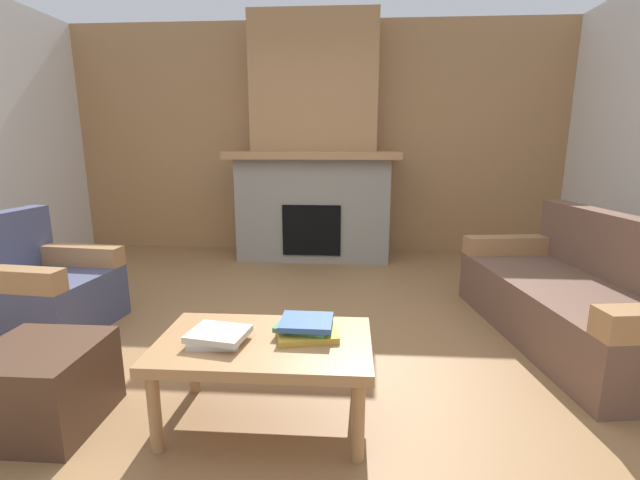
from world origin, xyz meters
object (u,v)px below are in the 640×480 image
object	(u,v)px
fireplace	(314,157)
couch	(580,300)
armchair	(42,290)
ottoman	(43,386)
coffee_table	(264,350)

from	to	relation	value
fireplace	couch	distance (m)	3.07
couch	armchair	world-z (taller)	same
armchair	ottoman	bearing A→B (deg)	-54.87
coffee_table	ottoman	bearing A→B (deg)	-175.25
couch	ottoman	distance (m)	3.23
coffee_table	ottoman	distance (m)	1.07
coffee_table	ottoman	size ratio (longest dim) A/B	1.92
couch	armchair	distance (m)	3.77
fireplace	ottoman	xyz separation A→B (m)	(-1.03, -3.31, -0.96)
fireplace	armchair	world-z (taller)	fireplace
couch	coffee_table	bearing A→B (deg)	-151.75
fireplace	couch	bearing A→B (deg)	-47.60
armchair	coffee_table	world-z (taller)	armchair
fireplace	couch	world-z (taller)	fireplace
couch	coffee_table	distance (m)	2.23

